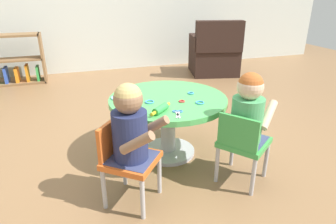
{
  "coord_description": "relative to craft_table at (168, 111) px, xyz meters",
  "views": [
    {
      "loc": [
        -0.67,
        -2.04,
        1.27
      ],
      "look_at": [
        0.0,
        0.0,
        0.37
      ],
      "focal_mm": 31.41,
      "sensor_mm": 36.0,
      "label": 1
    }
  ],
  "objects": [
    {
      "name": "ground_plane",
      "position": [
        0.0,
        0.0,
        -0.38
      ],
      "size": [
        10.0,
        10.0,
        0.0
      ],
      "primitive_type": "plane",
      "color": "olive"
    },
    {
      "name": "craft_table",
      "position": [
        0.0,
        0.0,
        0.0
      ],
      "size": [
        0.92,
        0.92,
        0.49
      ],
      "color": "silver",
      "rests_on": "ground"
    },
    {
      "name": "child_chair_left",
      "position": [
        -0.43,
        -0.48,
        -0.07
      ],
      "size": [
        0.42,
        0.42,
        0.54
      ],
      "color": "#B7B7BC",
      "rests_on": "ground"
    },
    {
      "name": "seated_child_left",
      "position": [
        -0.4,
        -0.5,
        0.15
      ],
      "size": [
        0.44,
        0.43,
        0.51
      ],
      "color": "#3F4772",
      "rests_on": "ground"
    },
    {
      "name": "child_chair_right",
      "position": [
        0.35,
        -0.53,
        -0.07
      ],
      "size": [
        0.42,
        0.42,
        0.54
      ],
      "color": "#B7B7BC",
      "rests_on": "ground"
    },
    {
      "name": "seated_child_right",
      "position": [
        0.38,
        -0.51,
        0.15
      ],
      "size": [
        0.44,
        0.42,
        0.51
      ],
      "color": "#3F4772",
      "rests_on": "ground"
    },
    {
      "name": "bookshelf_low",
      "position": [
        -1.52,
        2.55,
        -0.08
      ],
      "size": [
        0.93,
        0.28,
        0.7
      ],
      "color": "olive",
      "rests_on": "ground"
    },
    {
      "name": "armchair_dark",
      "position": [
        1.49,
        2.15,
        -0.07
      ],
      "size": [
        0.85,
        0.86,
        0.85
      ],
      "color": "black",
      "rests_on": "ground"
    },
    {
      "name": "rolling_pin",
      "position": [
        -0.14,
        -0.27,
        0.14
      ],
      "size": [
        0.19,
        0.17,
        0.05
      ],
      "color": "green",
      "rests_on": "craft_table"
    },
    {
      "name": "craft_scissors",
      "position": [
        -0.04,
        -0.32,
        0.12
      ],
      "size": [
        0.09,
        0.14,
        0.01
      ],
      "color": "silver",
      "rests_on": "craft_table"
    },
    {
      "name": "playdough_blob_0",
      "position": [
        -0.36,
        0.1,
        0.12
      ],
      "size": [
        0.12,
        0.12,
        0.01
      ],
      "primitive_type": "cylinder",
      "color": "#8CCCF2",
      "rests_on": "craft_table"
    },
    {
      "name": "cookie_cutter_0",
      "position": [
        0.2,
        0.03,
        0.12
      ],
      "size": [
        0.05,
        0.05,
        0.01
      ],
      "primitive_type": "torus",
      "color": "#3F99D8",
      "rests_on": "craft_table"
    },
    {
      "name": "cookie_cutter_1",
      "position": [
        -0.17,
        -0.06,
        0.12
      ],
      "size": [
        0.07,
        0.07,
        0.01
      ],
      "primitive_type": "torus",
      "color": "#3F99D8",
      "rests_on": "craft_table"
    },
    {
      "name": "cookie_cutter_2",
      "position": [
        0.07,
        -0.12,
        0.12
      ],
      "size": [
        0.05,
        0.05,
        0.01
      ],
      "primitive_type": "torus",
      "color": "red",
      "rests_on": "craft_table"
    },
    {
      "name": "cookie_cutter_3",
      "position": [
        0.18,
        -0.19,
        0.12
      ],
      "size": [
        0.07,
        0.07,
        0.01
      ],
      "primitive_type": "torus",
      "color": "#3F99D8",
      "rests_on": "craft_table"
    }
  ]
}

